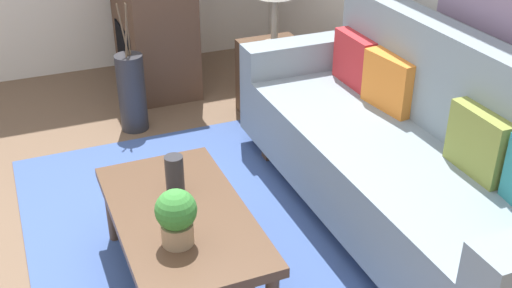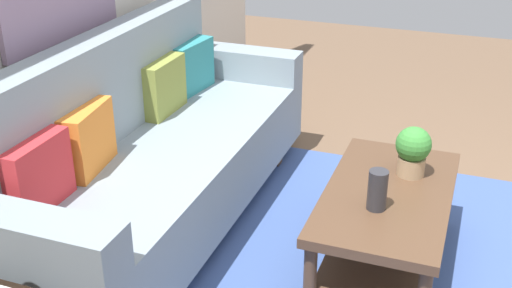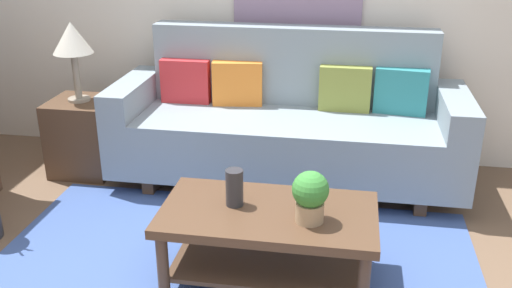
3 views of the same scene
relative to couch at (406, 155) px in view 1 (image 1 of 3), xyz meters
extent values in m
plane|color=brown|center=(-0.16, -1.67, -0.43)|extent=(9.64, 9.64, 0.00)
cube|color=#3D5693|center=(-0.16, -1.17, -0.43)|extent=(2.71, 1.62, 0.01)
cube|color=gray|center=(0.00, -0.06, -0.11)|extent=(2.04, 0.84, 0.40)
cube|color=gray|center=(0.00, 0.26, 0.37)|extent=(2.04, 0.20, 0.56)
cube|color=gray|center=(-1.12, -0.06, -0.01)|extent=(0.20, 0.84, 0.60)
cube|color=#513826|center=(-0.92, -0.06, -0.37)|extent=(0.08, 0.74, 0.12)
cube|color=red|center=(-0.77, 0.12, 0.25)|extent=(0.36, 0.12, 0.32)
cube|color=orange|center=(-0.39, 0.12, 0.25)|extent=(0.37, 0.17, 0.32)
cube|color=olive|center=(0.39, 0.12, 0.25)|extent=(0.36, 0.13, 0.32)
cube|color=#513826|center=(0.05, -1.27, -0.03)|extent=(1.10, 0.60, 0.05)
cube|color=#513826|center=(0.05, -1.27, -0.31)|extent=(0.98, 0.50, 0.02)
cylinder|color=#513826|center=(-0.44, -1.52, -0.24)|extent=(0.06, 0.06, 0.38)
cylinder|color=#513826|center=(-0.44, -1.02, -0.24)|extent=(0.06, 0.06, 0.38)
cylinder|color=#2D2D33|center=(-0.13, -1.24, 0.10)|extent=(0.09, 0.09, 0.20)
cylinder|color=tan|center=(0.26, -1.34, 0.05)|extent=(0.14, 0.14, 0.10)
sphere|color=#388435|center=(0.26, -1.34, 0.17)|extent=(0.18, 0.18, 0.18)
cube|color=#513826|center=(-1.52, -0.10, -0.15)|extent=(0.44, 0.44, 0.56)
cylinder|color=gray|center=(-1.52, -0.10, 0.14)|extent=(0.16, 0.16, 0.02)
cylinder|color=gray|center=(-1.52, -0.10, 0.30)|extent=(0.05, 0.05, 0.35)
cube|color=brown|center=(-2.43, -0.76, 0.12)|extent=(0.90, 0.50, 1.10)
cube|color=black|center=(-2.43, -1.01, -0.13)|extent=(0.52, 0.02, 0.44)
cylinder|color=#2D2D33|center=(-1.70, -1.12, -0.15)|extent=(0.20, 0.20, 0.56)
cylinder|color=brown|center=(-1.68, -1.12, 0.31)|extent=(0.04, 0.05, 0.36)
cylinder|color=brown|center=(-1.71, -1.10, 0.31)|extent=(0.03, 0.01, 0.36)
cylinder|color=brown|center=(-1.71, -1.14, 0.31)|extent=(0.04, 0.05, 0.36)
camera|label=1|loc=(2.41, -1.87, 1.69)|focal=44.31mm
camera|label=2|loc=(-2.73, -1.60, 1.55)|focal=44.91mm
camera|label=3|loc=(0.42, -3.80, 1.40)|focal=40.06mm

